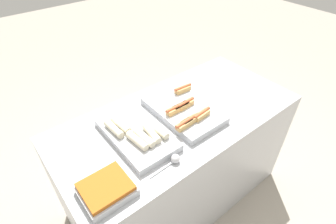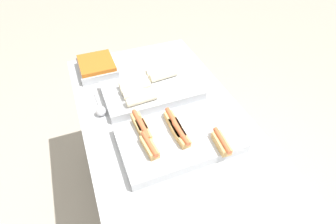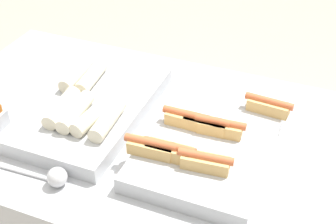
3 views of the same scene
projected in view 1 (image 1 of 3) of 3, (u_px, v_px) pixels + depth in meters
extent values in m
plane|color=#ADA393|center=(176.00, 193.00, 2.42)|extent=(12.00, 12.00, 0.00)
cube|color=#B7BABF|center=(177.00, 160.00, 2.12)|extent=(1.75, 0.83, 0.94)
cube|color=#B7BABF|center=(183.00, 110.00, 1.82)|extent=(0.34, 0.55, 0.05)
cube|color=tan|center=(183.00, 89.00, 1.95)|extent=(0.13, 0.05, 0.04)
cylinder|color=#CC6038|center=(183.00, 87.00, 1.93)|extent=(0.14, 0.03, 0.02)
cube|color=tan|center=(184.00, 125.00, 1.64)|extent=(0.13, 0.05, 0.04)
cylinder|color=#CC6038|center=(185.00, 122.00, 1.63)|extent=(0.14, 0.03, 0.02)
cube|color=tan|center=(202.00, 115.00, 1.72)|extent=(0.13, 0.06, 0.04)
cylinder|color=#CC6038|center=(202.00, 113.00, 1.71)|extent=(0.14, 0.04, 0.02)
cube|color=tan|center=(181.00, 107.00, 1.79)|extent=(0.12, 0.05, 0.04)
cylinder|color=#CC6038|center=(181.00, 104.00, 1.77)|extent=(0.14, 0.02, 0.02)
cube|color=tan|center=(175.00, 110.00, 1.76)|extent=(0.12, 0.05, 0.04)
cylinder|color=#CC6038|center=(175.00, 108.00, 1.75)|extent=(0.14, 0.02, 0.02)
cube|color=tan|center=(186.00, 105.00, 1.80)|extent=(0.13, 0.05, 0.04)
cylinder|color=#CC6038|center=(186.00, 102.00, 1.79)|extent=(0.14, 0.03, 0.02)
cube|color=tan|center=(190.00, 121.00, 1.67)|extent=(0.12, 0.05, 0.04)
cylinder|color=#CC6038|center=(190.00, 118.00, 1.66)|extent=(0.14, 0.02, 0.02)
cube|color=#B7BABF|center=(137.00, 135.00, 1.64)|extent=(0.31, 0.53, 0.05)
cylinder|color=beige|center=(152.00, 133.00, 1.58)|extent=(0.06, 0.17, 0.05)
cylinder|color=beige|center=(114.00, 129.00, 1.61)|extent=(0.06, 0.17, 0.05)
cylinder|color=beige|center=(144.00, 137.00, 1.55)|extent=(0.06, 0.17, 0.05)
cylinder|color=beige|center=(158.00, 130.00, 1.60)|extent=(0.05, 0.17, 0.05)
cylinder|color=beige|center=(121.00, 125.00, 1.64)|extent=(0.06, 0.17, 0.05)
cylinder|color=beige|center=(137.00, 141.00, 1.53)|extent=(0.06, 0.17, 0.05)
cube|color=#B7BABF|center=(107.00, 191.00, 1.32)|extent=(0.26, 0.22, 0.05)
cube|color=#B7601E|center=(106.00, 186.00, 1.30)|extent=(0.24, 0.21, 0.02)
cylinder|color=silver|center=(163.00, 169.00, 1.45)|extent=(0.18, 0.02, 0.01)
sphere|color=silver|center=(175.00, 159.00, 1.48)|extent=(0.05, 0.05, 0.05)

